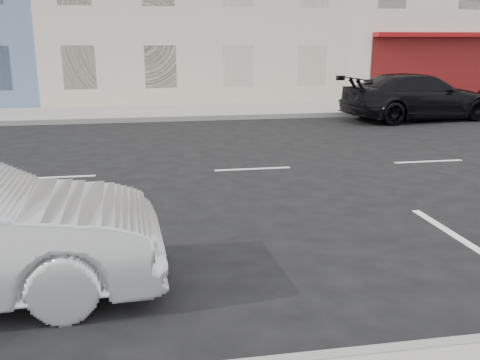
# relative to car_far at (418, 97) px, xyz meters

# --- Properties ---
(ground) EXTENTS (120.00, 120.00, 0.00)m
(ground) POSITION_rel_car_far_xyz_m (-4.85, -5.95, -0.76)
(ground) COLOR black
(ground) RESTS_ON ground
(sidewalk_far) EXTENTS (80.00, 3.40, 0.15)m
(sidewalk_far) POSITION_rel_car_far_xyz_m (-9.85, 2.75, -0.69)
(sidewalk_far) COLOR gray
(sidewalk_far) RESTS_ON ground
(curb_far) EXTENTS (80.00, 0.12, 0.16)m
(curb_far) POSITION_rel_car_far_xyz_m (-9.85, 1.05, -0.68)
(curb_far) COLOR gray
(curb_far) RESTS_ON ground
(car_far) EXTENTS (5.49, 2.77, 1.53)m
(car_far) POSITION_rel_car_far_xyz_m (0.00, 0.00, 0.00)
(car_far) COLOR black
(car_far) RESTS_ON ground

